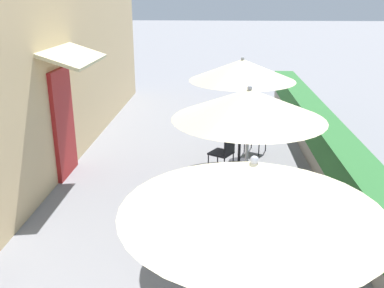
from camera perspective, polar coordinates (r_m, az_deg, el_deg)
The scene contains 14 objects.
cafe_facade_wall at distance 8.95m, azimuth -17.15°, elevation 10.04°, with size 0.98×13.61×4.20m.
planter_hedge at distance 9.07m, azimuth 17.22°, elevation 0.00°, with size 0.60×12.61×1.01m.
patio_umbrella_near at distance 3.39m, azimuth 8.13°, elevation -5.71°, with size 2.14×2.14×2.24m.
cafe_chair_near_back at distance 4.78m, azimuth 11.12°, elevation -18.21°, with size 0.55×0.55×0.87m.
seated_patron_near_back at distance 4.65m, azimuth 12.56°, elevation -16.96°, with size 0.51×0.49×1.25m.
patio_table_mid at distance 6.42m, azimuth 7.06°, elevation -6.98°, with size 0.88×0.88×0.75m.
patio_umbrella_mid at distance 5.94m, azimuth 7.61°, elevation 5.28°, with size 2.14×2.14×2.24m.
cafe_chair_mid_left at distance 6.72m, azimuth 0.73°, elevation -6.12°, with size 0.54×0.54×0.87m.
cafe_chair_mid_right at distance 6.27m, azimuth 13.85°, elevation -8.71°, with size 0.54×0.54×0.87m.
coffee_cup_mid at distance 6.35m, azimuth 5.97°, elevation -5.07°, with size 0.07×0.07×0.09m.
patio_table_far at distance 9.05m, azimuth 6.39°, elevation 0.96°, with size 0.88×0.88×0.75m.
patio_umbrella_far at distance 8.71m, azimuth 6.73°, elevation 9.78°, with size 2.14×2.14×2.24m.
cafe_chair_far_left at distance 8.38m, azimuth 4.35°, elevation -0.88°, with size 0.55×0.55×0.87m.
cafe_chair_far_right at distance 9.76m, azimuth 8.11°, elevation 1.92°, with size 0.55×0.55×0.87m.
Camera 1 is at (0.57, -1.62, 3.40)m, focal length 40.00 mm.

